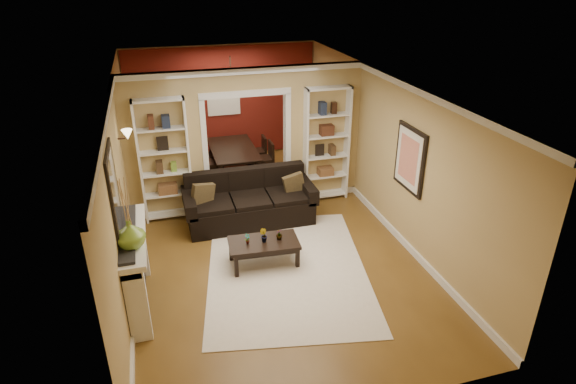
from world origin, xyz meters
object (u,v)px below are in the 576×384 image
object	(u,v)px
sofa	(250,199)
bookshelf_left	(165,161)
bookshelf_right	(326,145)
fireplace	(138,270)
dining_table	(235,161)
coffee_table	(264,253)

from	to	relation	value
sofa	bookshelf_left	world-z (taller)	bookshelf_left
bookshelf_right	fireplace	size ratio (longest dim) A/B	1.35
dining_table	bookshelf_right	bearing A→B (deg)	-138.27
sofa	dining_table	world-z (taller)	sofa
sofa	bookshelf_left	size ratio (longest dim) A/B	1.03
sofa	bookshelf_left	bearing A→B (deg)	157.80
sofa	bookshelf_right	bearing A→B (deg)	19.06
sofa	fireplace	xyz separation A→B (m)	(-1.96, -1.95, 0.12)
sofa	fireplace	distance (m)	2.77
bookshelf_left	sofa	bearing A→B (deg)	-22.20
coffee_table	dining_table	distance (m)	3.75
bookshelf_left	dining_table	distance (m)	2.47
bookshelf_left	dining_table	xyz separation A→B (m)	(1.56, 1.72, -0.84)
coffee_table	sofa	bearing A→B (deg)	90.55
bookshelf_left	fireplace	xyz separation A→B (m)	(-0.54, -2.53, -0.57)
fireplace	coffee_table	bearing A→B (deg)	15.09
bookshelf_left	bookshelf_right	size ratio (longest dim) A/B	1.00
bookshelf_left	bookshelf_right	world-z (taller)	same
fireplace	dining_table	size ratio (longest dim) A/B	0.96
bookshelf_right	fireplace	distance (m)	4.47
bookshelf_left	coffee_table	bearing A→B (deg)	-56.42
coffee_table	dining_table	xyz separation A→B (m)	(0.22, 3.74, 0.10)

